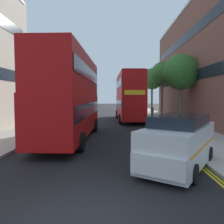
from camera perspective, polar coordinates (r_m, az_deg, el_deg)
The scene contains 12 objects.
sidewalk_right at distance 21.34m, azimuth 16.67°, elevation -3.74°, with size 4.00×80.00×0.14m, color #ADA89E.
sidewalk_left at distance 21.84m, azimuth -18.42°, elevation -3.61°, with size 4.00×80.00×0.14m, color #ADA89E.
kerb_line_outer at distance 18.94m, azimuth 12.12°, elevation -4.82°, with size 0.10×56.00×0.01m, color yellow.
kerb_line_inner at distance 18.91m, azimuth 11.65°, elevation -4.83°, with size 0.10×56.00×0.01m, color yellow.
double_decker_bus_away at distance 14.91m, azimuth -10.63°, elevation 4.52°, with size 2.87×10.83×5.64m.
double_decker_bus_oncoming at distance 26.46m, azimuth 4.40°, elevation 4.29°, with size 3.18×10.91×5.64m.
taxi_minivan at distance 9.22m, azimuth 16.88°, elevation -7.42°, with size 4.11×5.07×2.12m.
pedestrian_far at distance 26.55m, azimuth 10.41°, elevation -0.18°, with size 0.34×0.22×1.62m.
street_tree_near at distance 44.26m, azimuth 9.04°, elevation 8.60°, with size 3.01×3.01×7.99m.
street_tree_mid at distance 39.02m, azimuth 10.38°, elevation 8.42°, with size 3.67×3.67×7.69m.
street_tree_far at distance 31.91m, azimuth 12.91°, elevation 9.79°, with size 3.06×3.06×7.61m.
street_tree_distant at distance 23.35m, azimuth 17.50°, elevation 9.77°, with size 3.56×3.56×7.00m.
Camera 1 is at (0.84, -4.39, 2.86)m, focal length 35.16 mm.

